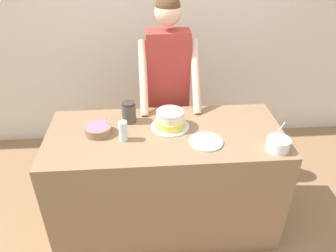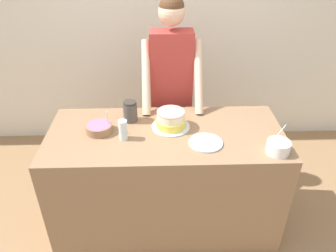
{
  "view_description": "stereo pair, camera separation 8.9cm",
  "coord_description": "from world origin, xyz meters",
  "px_view_note": "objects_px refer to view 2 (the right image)",
  "views": [
    {
      "loc": [
        -0.13,
        -1.64,
        2.26
      ],
      "look_at": [
        0.02,
        0.35,
        1.01
      ],
      "focal_mm": 35.0,
      "sensor_mm": 36.0,
      "label": 1
    },
    {
      "loc": [
        -0.05,
        -1.64,
        2.26
      ],
      "look_at": [
        0.02,
        0.35,
        1.01
      ],
      "focal_mm": 35.0,
      "sensor_mm": 36.0,
      "label": 2
    }
  ],
  "objects_px": {
    "frosting_bowl_purple": "(99,128)",
    "cake": "(171,120)",
    "ceramic_plate": "(206,143)",
    "person_baker": "(171,77)",
    "stoneware_jar": "(130,111)",
    "drinking_glass": "(123,130)",
    "frosting_bowl_white": "(278,147)"
  },
  "relations": [
    {
      "from": "person_baker",
      "to": "ceramic_plate",
      "type": "height_order",
      "value": "person_baker"
    },
    {
      "from": "drinking_glass",
      "to": "ceramic_plate",
      "type": "height_order",
      "value": "drinking_glass"
    },
    {
      "from": "frosting_bowl_purple",
      "to": "stoneware_jar",
      "type": "xyz_separation_m",
      "value": [
        0.22,
        0.16,
        0.05
      ]
    },
    {
      "from": "cake",
      "to": "frosting_bowl_purple",
      "type": "distance_m",
      "value": 0.54
    },
    {
      "from": "person_baker",
      "to": "cake",
      "type": "relative_size",
      "value": 6.15
    },
    {
      "from": "frosting_bowl_purple",
      "to": "stoneware_jar",
      "type": "bearing_deg",
      "value": 34.9
    },
    {
      "from": "cake",
      "to": "drinking_glass",
      "type": "bearing_deg",
      "value": -157.11
    },
    {
      "from": "frosting_bowl_white",
      "to": "stoneware_jar",
      "type": "height_order",
      "value": "frosting_bowl_white"
    },
    {
      "from": "frosting_bowl_purple",
      "to": "ceramic_plate",
      "type": "xyz_separation_m",
      "value": [
        0.77,
        -0.18,
        -0.03
      ]
    },
    {
      "from": "drinking_glass",
      "to": "ceramic_plate",
      "type": "distance_m",
      "value": 0.59
    },
    {
      "from": "cake",
      "to": "ceramic_plate",
      "type": "xyz_separation_m",
      "value": [
        0.24,
        -0.22,
        -0.06
      ]
    },
    {
      "from": "frosting_bowl_purple",
      "to": "drinking_glass",
      "type": "xyz_separation_m",
      "value": [
        0.19,
        -0.1,
        0.04
      ]
    },
    {
      "from": "frosting_bowl_purple",
      "to": "ceramic_plate",
      "type": "distance_m",
      "value": 0.79
    },
    {
      "from": "drinking_glass",
      "to": "person_baker",
      "type": "bearing_deg",
      "value": 61.15
    },
    {
      "from": "frosting_bowl_purple",
      "to": "stoneware_jar",
      "type": "relative_size",
      "value": 1.17
    },
    {
      "from": "frosting_bowl_white",
      "to": "drinking_glass",
      "type": "relative_size",
      "value": 1.24
    },
    {
      "from": "stoneware_jar",
      "to": "drinking_glass",
      "type": "bearing_deg",
      "value": -97.73
    },
    {
      "from": "cake",
      "to": "stoneware_jar",
      "type": "relative_size",
      "value": 1.74
    },
    {
      "from": "stoneware_jar",
      "to": "ceramic_plate",
      "type": "bearing_deg",
      "value": -31.03
    },
    {
      "from": "drinking_glass",
      "to": "stoneware_jar",
      "type": "relative_size",
      "value": 0.9
    },
    {
      "from": "person_baker",
      "to": "frosting_bowl_purple",
      "type": "distance_m",
      "value": 0.81
    },
    {
      "from": "cake",
      "to": "frosting_bowl_white",
      "type": "bearing_deg",
      "value": -25.76
    },
    {
      "from": "cake",
      "to": "drinking_glass",
      "type": "height_order",
      "value": "drinking_glass"
    },
    {
      "from": "frosting_bowl_white",
      "to": "stoneware_jar",
      "type": "distance_m",
      "value": 1.12
    },
    {
      "from": "drinking_glass",
      "to": "ceramic_plate",
      "type": "relative_size",
      "value": 0.62
    },
    {
      "from": "ceramic_plate",
      "to": "frosting_bowl_white",
      "type": "bearing_deg",
      "value": -14.2
    },
    {
      "from": "person_baker",
      "to": "stoneware_jar",
      "type": "distance_m",
      "value": 0.55
    },
    {
      "from": "stoneware_jar",
      "to": "person_baker",
      "type": "bearing_deg",
      "value": 51.28
    },
    {
      "from": "person_baker",
      "to": "cake",
      "type": "distance_m",
      "value": 0.54
    },
    {
      "from": "cake",
      "to": "ceramic_plate",
      "type": "bearing_deg",
      "value": -43.11
    },
    {
      "from": "frosting_bowl_white",
      "to": "stoneware_jar",
      "type": "xyz_separation_m",
      "value": [
        -1.02,
        0.45,
        0.03
      ]
    },
    {
      "from": "frosting_bowl_purple",
      "to": "cake",
      "type": "bearing_deg",
      "value": 5.14
    }
  ]
}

